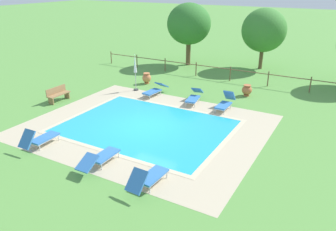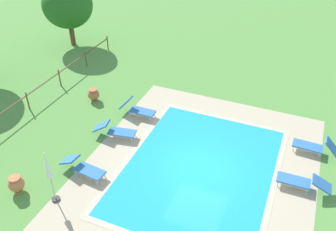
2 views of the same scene
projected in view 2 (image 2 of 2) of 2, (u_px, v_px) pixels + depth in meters
ground_plane at (199, 169)px, 15.33m from camera, size 160.00×160.00×0.00m
pool_deck_paving at (199, 169)px, 15.33m from camera, size 11.50×9.55×0.01m
swimming_pool_water at (199, 169)px, 15.33m from camera, size 7.94×5.99×0.01m
pool_coping_rim at (199, 169)px, 15.33m from camera, size 8.42×6.47×0.01m
sun_lounger_north_near_steps at (138, 109)px, 18.42m from camera, size 0.60×1.89×0.96m
sun_lounger_north_mid at (302, 182)px, 14.22m from camera, size 0.63×2.08×0.70m
sun_lounger_north_far at (84, 168)px, 14.87m from camera, size 0.81×2.11×0.74m
sun_lounger_north_end at (314, 146)px, 15.97m from camera, size 0.68×1.94×0.94m
sun_lounger_south_near_corner at (116, 131)px, 16.96m from camera, size 0.94×2.11×0.78m
patio_umbrella_closed_row_west at (49, 171)px, 13.04m from camera, size 0.32×0.32×2.41m
terracotta_urn_near_fence at (94, 94)px, 19.62m from camera, size 0.63×0.63×0.71m
terracotta_urn_by_tree at (16, 184)px, 14.03m from camera, size 0.62×0.62×0.76m
perimeter_fence at (8, 112)px, 17.69m from camera, size 19.17×0.08×1.05m
tree_far_west at (67, 5)px, 24.47m from camera, size 3.42×3.42×4.47m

